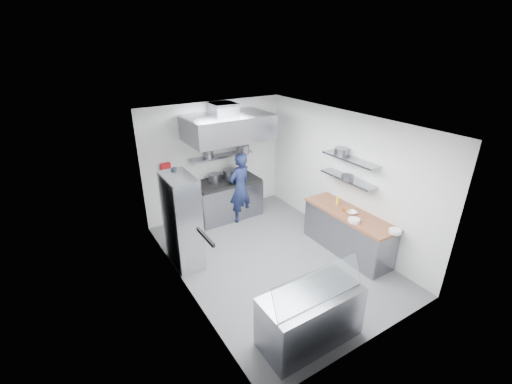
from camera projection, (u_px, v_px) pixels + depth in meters
floor at (271, 258)px, 7.00m from camera, size 5.00×5.00×0.00m
ceiling at (275, 122)px, 5.85m from camera, size 5.00×5.00×0.00m
wall_back at (215, 159)px, 8.36m from camera, size 3.60×2.80×0.02m
wall_front at (381, 264)px, 4.49m from camera, size 3.60×2.80×0.02m
wall_left at (182, 220)px, 5.56m from camera, size 2.80×5.00×0.02m
wall_right at (342, 177)px, 7.29m from camera, size 2.80×5.00×0.02m
gas_range at (227, 199)px, 8.49m from camera, size 1.60×0.80×0.90m
cooktop at (227, 182)px, 8.29m from camera, size 1.57×0.78×0.06m
stock_pot_left at (214, 178)px, 8.18m from camera, size 0.29×0.29×0.20m
stock_pot_mid at (230, 174)px, 8.34m from camera, size 0.35×0.35×0.24m
stock_pot_right at (240, 171)px, 8.62m from camera, size 0.24×0.24×0.16m
over_range_shelf at (221, 156)px, 8.24m from camera, size 1.60×0.30×0.04m
shelf_pot_a at (208, 152)px, 8.11m from camera, size 0.25×0.25×0.18m
shelf_pot_b at (243, 150)px, 8.25m from camera, size 0.30×0.30×0.22m
extractor_hood at (228, 127)px, 7.59m from camera, size 1.90×1.15×0.55m
hood_duct at (223, 108)px, 7.61m from camera, size 0.55×0.55×0.24m
red_firebox at (166, 169)px, 7.70m from camera, size 0.22×0.10×0.26m
chef at (240, 188)px, 8.13m from camera, size 0.71×0.56×1.72m
wire_rack at (182, 221)px, 6.51m from camera, size 0.50×0.90×1.85m
rack_bin_a at (181, 225)px, 6.62m from camera, size 0.14×0.18×0.16m
rack_bin_b at (170, 192)px, 6.81m from camera, size 0.13×0.17×0.15m
rack_jar at (174, 173)px, 6.42m from camera, size 0.12×0.12×0.18m
knife_strip at (205, 237)px, 4.81m from camera, size 0.04×0.55×0.05m
prep_counter_base at (347, 233)px, 7.08m from camera, size 0.62×2.00×0.84m
prep_counter_top at (350, 214)px, 6.89m from camera, size 0.65×2.04×0.06m
plate_stack_a at (395, 231)px, 6.16m from camera, size 0.22×0.22×0.06m
plate_stack_b at (354, 220)px, 6.53m from camera, size 0.23×0.23×0.06m
copper_pan at (346, 210)px, 6.93m from camera, size 0.15×0.15×0.06m
squeeze_bottle at (337, 201)px, 7.18m from camera, size 0.05×0.05×0.18m
mixing_bowl at (352, 213)px, 6.83m from camera, size 0.23×0.23×0.05m
wall_shelf_lower at (348, 179)px, 6.94m from camera, size 0.30×1.30×0.04m
wall_shelf_upper at (350, 159)px, 6.77m from camera, size 0.30×1.30×0.04m
shelf_pot_c at (347, 177)px, 6.83m from camera, size 0.25×0.25×0.10m
shelf_pot_d at (341, 151)px, 6.94m from camera, size 0.28×0.28×0.14m
display_case at (310, 317)px, 4.94m from camera, size 1.50×0.70×0.85m
display_glass at (319, 286)px, 4.58m from camera, size 1.47×0.19×0.42m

